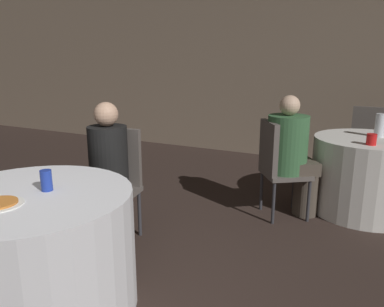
{
  "coord_description": "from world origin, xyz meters",
  "views": [
    {
      "loc": [
        1.48,
        -1.22,
        1.48
      ],
      "look_at": [
        0.35,
        1.04,
        0.84
      ],
      "focal_mm": 35.0,
      "sensor_mm": 36.0,
      "label": 1
    }
  ],
  "objects_px": {
    "table_far": "(367,175)",
    "chair_far_north": "(367,139)",
    "soda_can_blue": "(46,180)",
    "person_black_shirt": "(105,178)",
    "person_green_jacket": "(293,155)",
    "chair_near_north": "(116,176)",
    "chair_far_southwest": "(276,162)",
    "bottle_far": "(380,125)",
    "table_near": "(35,253)"
  },
  "relations": [
    {
      "from": "chair_far_north",
      "to": "bottle_far",
      "type": "bearing_deg",
      "value": 94.69
    },
    {
      "from": "table_far",
      "to": "person_green_jacket",
      "type": "bearing_deg",
      "value": -145.09
    },
    {
      "from": "chair_far_southwest",
      "to": "person_green_jacket",
      "type": "bearing_deg",
      "value": 90.0
    },
    {
      "from": "chair_far_north",
      "to": "bottle_far",
      "type": "distance_m",
      "value": 0.89
    },
    {
      "from": "table_near",
      "to": "person_green_jacket",
      "type": "bearing_deg",
      "value": 63.58
    },
    {
      "from": "chair_far_southwest",
      "to": "table_near",
      "type": "bearing_deg",
      "value": -59.4
    },
    {
      "from": "chair_far_southwest",
      "to": "soda_can_blue",
      "type": "distance_m",
      "value": 2.12
    },
    {
      "from": "table_far",
      "to": "chair_far_southwest",
      "type": "height_order",
      "value": "chair_far_southwest"
    },
    {
      "from": "person_black_shirt",
      "to": "table_far",
      "type": "bearing_deg",
      "value": -145.93
    },
    {
      "from": "person_black_shirt",
      "to": "bottle_far",
      "type": "height_order",
      "value": "person_black_shirt"
    },
    {
      "from": "chair_far_southwest",
      "to": "bottle_far",
      "type": "xyz_separation_m",
      "value": [
        0.83,
        0.65,
        0.31
      ]
    },
    {
      "from": "chair_far_southwest",
      "to": "person_green_jacket",
      "type": "relative_size",
      "value": 0.8
    },
    {
      "from": "chair_far_southwest",
      "to": "bottle_far",
      "type": "bearing_deg",
      "value": 93.08
    },
    {
      "from": "chair_far_southwest",
      "to": "table_far",
      "type": "bearing_deg",
      "value": 90.0
    },
    {
      "from": "table_far",
      "to": "chair_far_north",
      "type": "relative_size",
      "value": 1.13
    },
    {
      "from": "bottle_far",
      "to": "person_black_shirt",
      "type": "bearing_deg",
      "value": -135.66
    },
    {
      "from": "table_far",
      "to": "chair_far_north",
      "type": "distance_m",
      "value": 0.96
    },
    {
      "from": "chair_near_north",
      "to": "chair_far_southwest",
      "type": "relative_size",
      "value": 1.0
    },
    {
      "from": "table_far",
      "to": "person_green_jacket",
      "type": "distance_m",
      "value": 0.82
    },
    {
      "from": "chair_far_southwest",
      "to": "soda_can_blue",
      "type": "height_order",
      "value": "chair_far_southwest"
    },
    {
      "from": "table_near",
      "to": "chair_near_north",
      "type": "relative_size",
      "value": 1.26
    },
    {
      "from": "chair_far_north",
      "to": "bottle_far",
      "type": "relative_size",
      "value": 4.07
    },
    {
      "from": "chair_near_north",
      "to": "chair_far_north",
      "type": "bearing_deg",
      "value": -135.24
    },
    {
      "from": "bottle_far",
      "to": "table_far",
      "type": "bearing_deg",
      "value": -118.98
    },
    {
      "from": "table_far",
      "to": "chair_near_north",
      "type": "bearing_deg",
      "value": -139.85
    },
    {
      "from": "soda_can_blue",
      "to": "person_black_shirt",
      "type": "bearing_deg",
      "value": 104.59
    },
    {
      "from": "chair_far_north",
      "to": "person_green_jacket",
      "type": "relative_size",
      "value": 0.8
    },
    {
      "from": "person_green_jacket",
      "to": "table_far",
      "type": "bearing_deg",
      "value": 90.0
    },
    {
      "from": "soda_can_blue",
      "to": "bottle_far",
      "type": "distance_m",
      "value": 3.08
    },
    {
      "from": "chair_far_southwest",
      "to": "person_black_shirt",
      "type": "distance_m",
      "value": 1.59
    },
    {
      "from": "chair_far_north",
      "to": "table_near",
      "type": "bearing_deg",
      "value": 61.97
    },
    {
      "from": "chair_far_north",
      "to": "person_black_shirt",
      "type": "height_order",
      "value": "person_black_shirt"
    },
    {
      "from": "table_near",
      "to": "person_green_jacket",
      "type": "relative_size",
      "value": 1.01
    },
    {
      "from": "person_green_jacket",
      "to": "bottle_far",
      "type": "bearing_deg",
      "value": 93.61
    },
    {
      "from": "soda_can_blue",
      "to": "bottle_far",
      "type": "height_order",
      "value": "bottle_far"
    },
    {
      "from": "table_far",
      "to": "soda_can_blue",
      "type": "height_order",
      "value": "soda_can_blue"
    },
    {
      "from": "person_black_shirt",
      "to": "table_near",
      "type": "bearing_deg",
      "value": 90.0
    },
    {
      "from": "person_green_jacket",
      "to": "bottle_far",
      "type": "xyz_separation_m",
      "value": [
        0.7,
        0.56,
        0.25
      ]
    },
    {
      "from": "chair_near_north",
      "to": "person_black_shirt",
      "type": "bearing_deg",
      "value": 90.0
    },
    {
      "from": "table_far",
      "to": "chair_far_north",
      "type": "bearing_deg",
      "value": 92.85
    },
    {
      "from": "soda_can_blue",
      "to": "chair_far_southwest",
      "type": "bearing_deg",
      "value": 65.82
    },
    {
      "from": "table_near",
      "to": "chair_far_north",
      "type": "relative_size",
      "value": 1.26
    },
    {
      "from": "table_far",
      "to": "chair_far_southwest",
      "type": "distance_m",
      "value": 0.96
    },
    {
      "from": "table_near",
      "to": "chair_near_north",
      "type": "bearing_deg",
      "value": 99.42
    },
    {
      "from": "chair_far_north",
      "to": "soda_can_blue",
      "type": "xyz_separation_m",
      "value": [
        -1.59,
        -3.4,
        0.26
      ]
    },
    {
      "from": "person_black_shirt",
      "to": "chair_near_north",
      "type": "bearing_deg",
      "value": -90.0
    },
    {
      "from": "table_near",
      "to": "soda_can_blue",
      "type": "relative_size",
      "value": 9.6
    },
    {
      "from": "chair_far_north",
      "to": "table_far",
      "type": "bearing_deg",
      "value": 90.0
    },
    {
      "from": "bottle_far",
      "to": "table_near",
      "type": "bearing_deg",
      "value": -123.3
    },
    {
      "from": "table_far",
      "to": "soda_can_blue",
      "type": "bearing_deg",
      "value": -123.58
    }
  ]
}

